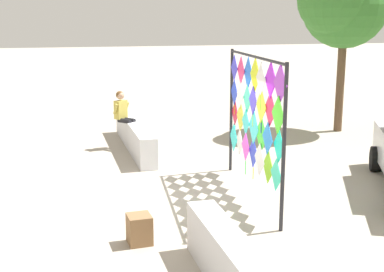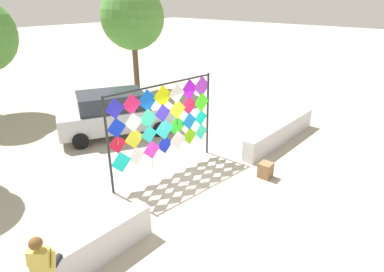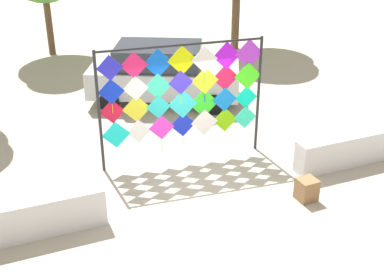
{
  "view_description": "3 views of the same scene",
  "coord_description": "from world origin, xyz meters",
  "px_view_note": "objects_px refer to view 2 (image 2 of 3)",
  "views": [
    {
      "loc": [
        10.11,
        -2.55,
        3.66
      ],
      "look_at": [
        -0.11,
        0.15,
        1.31
      ],
      "focal_mm": 49.99,
      "sensor_mm": 36.0,
      "label": 1
    },
    {
      "loc": [
        -6.23,
        -5.38,
        5.28
      ],
      "look_at": [
        0.4,
        0.52,
        1.39
      ],
      "focal_mm": 29.82,
      "sensor_mm": 36.0,
      "label": 2
    },
    {
      "loc": [
        -3.85,
        -8.88,
        6.12
      ],
      "look_at": [
        -0.19,
        0.13,
        1.27
      ],
      "focal_mm": 47.44,
      "sensor_mm": 36.0,
      "label": 3
    }
  ],
  "objects_px": {
    "seated_vendor": "(46,261)",
    "cardboard_box_large": "(266,170)",
    "kite_display_rack": "(164,119)",
    "tree_broadleaf": "(134,20)",
    "parked_car": "(115,113)"
  },
  "relations": [
    {
      "from": "kite_display_rack",
      "to": "tree_broadleaf",
      "type": "xyz_separation_m",
      "value": [
        5.5,
        8.06,
        2.28
      ]
    },
    {
      "from": "parked_car",
      "to": "seated_vendor",
      "type": "bearing_deg",
      "value": -134.28
    },
    {
      "from": "seated_vendor",
      "to": "cardboard_box_large",
      "type": "bearing_deg",
      "value": -5.78
    },
    {
      "from": "seated_vendor",
      "to": "cardboard_box_large",
      "type": "height_order",
      "value": "seated_vendor"
    },
    {
      "from": "kite_display_rack",
      "to": "seated_vendor",
      "type": "bearing_deg",
      "value": -157.65
    },
    {
      "from": "seated_vendor",
      "to": "cardboard_box_large",
      "type": "distance_m",
      "value": 6.72
    },
    {
      "from": "kite_display_rack",
      "to": "cardboard_box_large",
      "type": "bearing_deg",
      "value": -56.14
    },
    {
      "from": "kite_display_rack",
      "to": "parked_car",
      "type": "xyz_separation_m",
      "value": [
        0.8,
        3.8,
        -0.9
      ]
    },
    {
      "from": "parked_car",
      "to": "cardboard_box_large",
      "type": "xyz_separation_m",
      "value": [
        0.99,
        -6.48,
        -0.65
      ]
    },
    {
      "from": "cardboard_box_large",
      "to": "seated_vendor",
      "type": "bearing_deg",
      "value": 174.22
    },
    {
      "from": "parked_car",
      "to": "tree_broadleaf",
      "type": "height_order",
      "value": "tree_broadleaf"
    },
    {
      "from": "kite_display_rack",
      "to": "seated_vendor",
      "type": "distance_m",
      "value": 5.32
    },
    {
      "from": "cardboard_box_large",
      "to": "tree_broadleaf",
      "type": "distance_m",
      "value": 11.99
    },
    {
      "from": "kite_display_rack",
      "to": "tree_broadleaf",
      "type": "bearing_deg",
      "value": 55.68
    },
    {
      "from": "seated_vendor",
      "to": "cardboard_box_large",
      "type": "xyz_separation_m",
      "value": [
        6.65,
        -0.67,
        -0.73
      ]
    }
  ]
}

